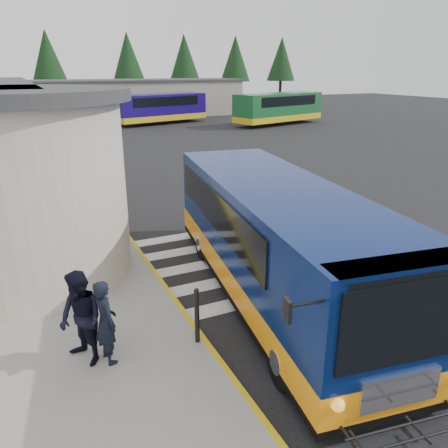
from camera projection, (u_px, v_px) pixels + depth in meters
name	position (u px, v px, depth m)	size (l,w,h in m)	color
ground	(265.00, 242.00, 14.40)	(140.00, 140.00, 0.00)	black
curb_strip	(116.00, 221.00, 16.15)	(0.12, 34.00, 0.16)	gold
crosswalk	(264.00, 253.00, 13.51)	(8.00, 5.35, 0.01)	silver
depot_building	(130.00, 98.00, 51.87)	(26.40, 8.40, 4.20)	gray
tree_line	(115.00, 58.00, 57.23)	(58.40, 4.40, 10.00)	black
transit_bus	(277.00, 245.00, 10.54)	(4.54, 10.40, 2.86)	#06194F
pedestrian_a	(106.00, 322.00, 8.06)	(0.61, 0.40, 1.67)	black
pedestrian_b	(81.00, 319.00, 7.99)	(0.89, 0.70, 1.84)	black
bollard	(197.00, 316.00, 8.69)	(0.10, 0.10, 1.19)	black
far_bus_a	(160.00, 107.00, 44.79)	(10.26, 5.28, 2.55)	#17085D
far_bus_b	(279.00, 107.00, 44.19)	(10.67, 5.58, 2.65)	#155228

